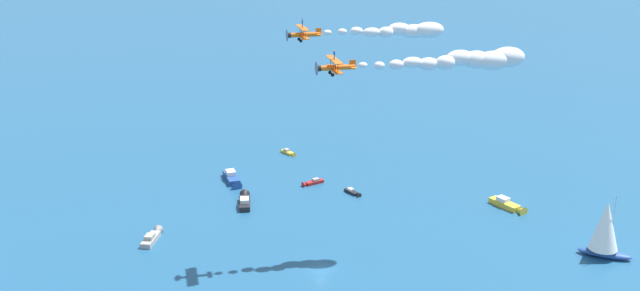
# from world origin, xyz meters

# --- Properties ---
(ground_plane) EXTENTS (2000.00, 2000.00, 0.00)m
(ground_plane) POSITION_xyz_m (0.00, 0.00, 0.00)
(ground_plane) COLOR #1E517A
(motorboat_far_stbd) EXTENTS (11.09, 4.56, 3.13)m
(motorboat_far_stbd) POSITION_xyz_m (51.57, -2.42, 0.84)
(motorboat_far_stbd) COLOR #23478C
(motorboat_far_stbd) RESTS_ON ground_plane
(motorboat_trailing) EXTENTS (2.01, 5.98, 1.70)m
(motorboat_trailing) POSITION_xyz_m (40.79, -19.51, 0.46)
(motorboat_trailing) COLOR #B21E1E
(motorboat_trailing) RESTS_ON ground_plane
(motorboat_ahead) EXTENTS (5.42, 2.03, 1.54)m
(motorboat_ahead) POSITION_xyz_m (30.29, -25.43, 0.41)
(motorboat_ahead) COLOR black
(motorboat_ahead) RESTS_ON ground_plane
(motorboat_outer_ring_a) EXTENTS (8.09, 6.81, 2.46)m
(motorboat_outer_ring_a) POSITION_xyz_m (29.08, 25.21, 0.66)
(motorboat_outer_ring_a) COLOR #9E9993
(motorboat_outer_ring_a) RESTS_ON ground_plane
(motorboat_outer_ring_b) EXTENTS (9.86, 6.11, 2.81)m
(motorboat_outer_ring_b) POSITION_xyz_m (37.59, 0.24, 0.76)
(motorboat_outer_ring_b) COLOR black
(motorboat_outer_ring_b) RESTS_ON ground_plane
(sailboat_outer_ring_c) EXTENTS (10.08, 9.05, 13.69)m
(sailboat_outer_ring_c) POSITION_xyz_m (-22.25, -53.25, 6.25)
(sailboat_outer_ring_c) COLOR #23478C
(sailboat_outer_ring_c) RESTS_ON ground_plane
(motorboat_outer_ring_d) EXTENTS (9.97, 3.70, 2.83)m
(motorboat_outer_ring_d) POSITION_xyz_m (5.43, -53.02, 0.76)
(motorboat_outer_ring_d) COLOR gold
(motorboat_outer_ring_d) RESTS_ON ground_plane
(motorboat_outer_ring_e) EXTENTS (5.74, 2.35, 1.62)m
(motorboat_outer_ring_e) POSITION_xyz_m (63.78, -24.41, 0.44)
(motorboat_outer_ring_e) COLOR gold
(motorboat_outer_ring_e) RESTS_ON ground_plane
(biplane_lead) EXTENTS (7.30, 7.05, 3.56)m
(biplane_lead) POSITION_xyz_m (-10.47, 3.23, 43.51)
(biplane_lead) COLOR orange
(wingwalker_lead) EXTENTS (1.47, 0.49, 1.53)m
(wingwalker_lead) POSITION_xyz_m (-10.45, 3.23, 45.66)
(wingwalker_lead) COLOR #1E4CB2
(smoke_trail_lead) EXTENTS (10.75, 29.67, 3.84)m
(smoke_trail_lead) POSITION_xyz_m (-17.23, -20.95, 43.44)
(smoke_trail_lead) COLOR silver
(biplane_wingman) EXTENTS (7.30, 7.05, 3.56)m
(biplane_wingman) POSITION_xyz_m (10.87, -1.84, 44.94)
(biplane_wingman) COLOR orange
(wingwalker_wingman) EXTENTS (0.92, 0.34, 1.76)m
(wingwalker_wingman) POSITION_xyz_m (10.89, -1.83, 47.13)
(wingwalker_wingman) COLOR #1E4CB2
(smoke_trail_wingman) EXTENTS (9.64, 23.86, 3.23)m
(smoke_trail_wingman) POSITION_xyz_m (5.07, -22.02, 44.76)
(smoke_trail_wingman) COLOR silver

